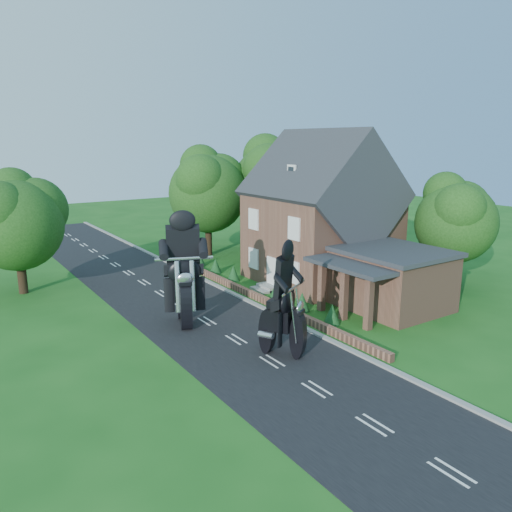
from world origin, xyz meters
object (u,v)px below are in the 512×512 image
motorcycle_follow (185,308)px  house (321,218)px  motorcycle_lead (283,339)px  garden_wall (253,295)px  annex (390,278)px

motorcycle_follow → house: bearing=-145.4°
motorcycle_lead → garden_wall: bearing=-144.6°
garden_wall → motorcycle_lead: size_ratio=12.86×
garden_wall → motorcycle_follow: (-5.43, -1.75, 0.71)m
garden_wall → annex: (5.57, -5.80, 1.57)m
house → annex: bearing=-95.2°
motorcycle_lead → annex: bearing=161.6°
house → motorcycle_lead: (-9.69, -8.69, -3.55)m
annex → house: bearing=84.8°
garden_wall → motorcycle_lead: motorcycle_lead is taller
garden_wall → annex: 8.19m
garden_wall → house: 7.52m
garden_wall → motorcycle_lead: bearing=-114.5°
house → motorcycle_lead: house is taller
garden_wall → motorcycle_lead: (-3.50, -7.69, 0.60)m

